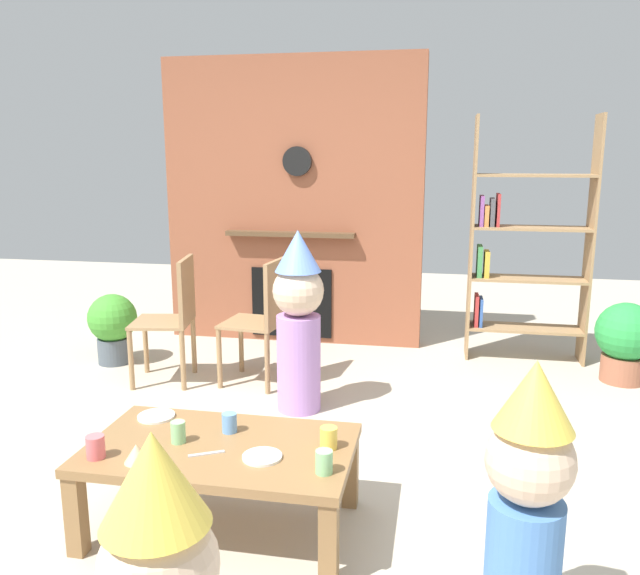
# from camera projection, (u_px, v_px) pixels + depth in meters

# --- Properties ---
(ground_plane) EXTENTS (12.00, 12.00, 0.00)m
(ground_plane) POSITION_uv_depth(u_px,v_px,m) (274.00, 495.00, 3.06)
(ground_plane) COLOR #BCB29E
(brick_fireplace_feature) EXTENTS (2.20, 0.28, 2.40)m
(brick_fireplace_feature) POSITION_uv_depth(u_px,v_px,m) (293.00, 204.00, 5.40)
(brick_fireplace_feature) COLOR #935138
(brick_fireplace_feature) RESTS_ON ground_plane
(bookshelf) EXTENTS (0.90, 0.28, 1.90)m
(bookshelf) POSITION_uv_depth(u_px,v_px,m) (520.00, 248.00, 4.93)
(bookshelf) COLOR #9E7A51
(bookshelf) RESTS_ON ground_plane
(coffee_table) EXTENTS (1.13, 0.66, 0.39)m
(coffee_table) POSITION_uv_depth(u_px,v_px,m) (221.00, 457.00, 2.72)
(coffee_table) COLOR olive
(coffee_table) RESTS_ON ground_plane
(paper_cup_near_left) EXTENTS (0.06, 0.06, 0.09)m
(paper_cup_near_left) POSITION_uv_depth(u_px,v_px,m) (178.00, 432.00, 2.73)
(paper_cup_near_left) COLOR #8CD18C
(paper_cup_near_left) RESTS_ON coffee_table
(paper_cup_near_right) EXTENTS (0.08, 0.08, 0.10)m
(paper_cup_near_right) POSITION_uv_depth(u_px,v_px,m) (96.00, 447.00, 2.59)
(paper_cup_near_right) COLOR #E5666B
(paper_cup_near_right) RESTS_ON coffee_table
(paper_cup_center) EXTENTS (0.07, 0.07, 0.09)m
(paper_cup_center) POSITION_uv_depth(u_px,v_px,m) (324.00, 462.00, 2.46)
(paper_cup_center) COLOR #8CD18C
(paper_cup_center) RESTS_ON coffee_table
(paper_cup_far_left) EXTENTS (0.07, 0.07, 0.09)m
(paper_cup_far_left) POSITION_uv_depth(u_px,v_px,m) (229.00, 423.00, 2.83)
(paper_cup_far_left) COLOR #669EE0
(paper_cup_far_left) RESTS_ON coffee_table
(paper_cup_far_right) EXTENTS (0.07, 0.07, 0.09)m
(paper_cup_far_right) POSITION_uv_depth(u_px,v_px,m) (329.00, 438.00, 2.67)
(paper_cup_far_right) COLOR #F2CC4C
(paper_cup_far_right) RESTS_ON coffee_table
(paper_plate_front) EXTENTS (0.16, 0.16, 0.01)m
(paper_plate_front) POSITION_uv_depth(u_px,v_px,m) (262.00, 457.00, 2.59)
(paper_plate_front) COLOR white
(paper_plate_front) RESTS_ON coffee_table
(paper_plate_rear) EXTENTS (0.17, 0.17, 0.01)m
(paper_plate_rear) POSITION_uv_depth(u_px,v_px,m) (156.00, 416.00, 2.99)
(paper_plate_rear) COLOR white
(paper_plate_rear) RESTS_ON coffee_table
(birthday_cake_slice) EXTENTS (0.10, 0.10, 0.08)m
(birthday_cake_slice) POSITION_uv_depth(u_px,v_px,m) (136.00, 453.00, 2.55)
(birthday_cake_slice) COLOR #EAC68C
(birthday_cake_slice) RESTS_ON coffee_table
(table_fork) EXTENTS (0.14, 0.08, 0.01)m
(table_fork) POSITION_uv_depth(u_px,v_px,m) (206.00, 454.00, 2.62)
(table_fork) COLOR silver
(table_fork) RESTS_ON coffee_table
(child_in_pink) EXTENTS (0.28, 0.28, 1.01)m
(child_in_pink) POSITION_uv_depth(u_px,v_px,m) (527.00, 503.00, 2.00)
(child_in_pink) COLOR #4C7FC6
(child_in_pink) RESTS_ON ground_plane
(child_by_the_chairs) EXTENTS (0.32, 0.32, 1.16)m
(child_by_the_chairs) POSITION_uv_depth(u_px,v_px,m) (298.00, 317.00, 3.96)
(child_by_the_chairs) COLOR #B27FCC
(child_by_the_chairs) RESTS_ON ground_plane
(dining_chair_left) EXTENTS (0.46, 0.46, 0.90)m
(dining_chair_left) POSITION_uv_depth(u_px,v_px,m) (174.00, 312.00, 4.49)
(dining_chair_left) COLOR #9E7A51
(dining_chair_left) RESTS_ON ground_plane
(dining_chair_middle) EXTENTS (0.45, 0.45, 0.90)m
(dining_chair_middle) POSITION_uv_depth(u_px,v_px,m) (265.00, 314.00, 4.44)
(dining_chair_middle) COLOR #9E7A51
(dining_chair_middle) RESTS_ON ground_plane
(potted_plant_tall) EXTENTS (0.42, 0.42, 0.58)m
(potted_plant_tall) POSITION_uv_depth(u_px,v_px,m) (625.00, 339.00, 4.52)
(potted_plant_tall) COLOR #9E5B42
(potted_plant_tall) RESTS_ON ground_plane
(potted_plant_short) EXTENTS (0.37, 0.37, 0.55)m
(potted_plant_short) POSITION_uv_depth(u_px,v_px,m) (113.00, 324.00, 4.93)
(potted_plant_short) COLOR #4C5660
(potted_plant_short) RESTS_ON ground_plane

